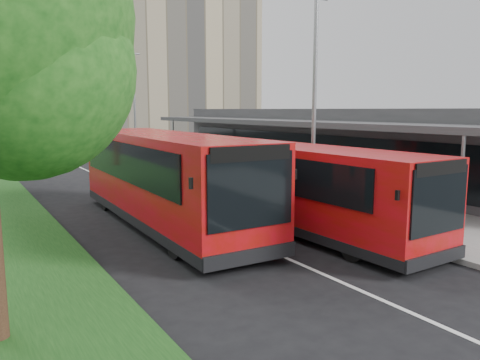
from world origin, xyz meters
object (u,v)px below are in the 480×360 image
at_px(lamp_post_near, 313,89).
at_px(bollard, 160,158).
at_px(bus_main, 304,188).
at_px(litter_bin, 236,174).
at_px(car_near, 57,143).
at_px(car_far, 22,141).
at_px(bus_second, 166,179).
at_px(lamp_post_far, 133,99).

relative_size(lamp_post_near, bollard, 8.39).
height_order(bus_main, litter_bin, bus_main).
distance_m(bollard, car_near, 19.24).
xyz_separation_m(bus_main, litter_bin, (3.14, 9.47, -0.86)).
bearing_deg(car_near, bus_main, -82.01).
bearing_deg(car_far, bus_second, -75.05).
distance_m(lamp_post_near, car_far, 42.13).
bearing_deg(bollard, bus_second, -111.28).
height_order(lamp_post_near, lamp_post_far, same).
xyz_separation_m(bus_main, bus_second, (-3.56, 3.04, 0.19)).
distance_m(lamp_post_near, bus_second, 6.36).
bearing_deg(bollard, bus_main, -97.96).
xyz_separation_m(bus_main, car_far, (-3.26, 43.49, -0.85)).
bearing_deg(lamp_post_near, lamp_post_far, 90.00).
bearing_deg(litter_bin, lamp_post_near, -99.49).
distance_m(litter_bin, car_far, 34.61).
bearing_deg(car_far, litter_bin, -63.97).
height_order(bus_second, car_near, bus_second).
bearing_deg(car_near, bollard, -73.08).
relative_size(bollard, car_far, 0.27).
xyz_separation_m(lamp_post_near, car_far, (-5.12, 41.61, -4.14)).
bearing_deg(bus_main, car_near, 89.55).
xyz_separation_m(bus_main, car_near, (-0.66, 37.96, -0.78)).
distance_m(lamp_post_far, litter_bin, 13.14).
distance_m(lamp_post_far, car_far, 22.59).
distance_m(litter_bin, bollard, 9.55).
distance_m(bus_main, bus_second, 4.69).
bearing_deg(car_near, lamp_post_far, -74.07).
bearing_deg(car_far, lamp_post_near, -67.60).
relative_size(litter_bin, bollard, 0.88).
xyz_separation_m(car_near, car_far, (-2.60, 5.53, -0.06)).
relative_size(bus_second, car_near, 2.96).
distance_m(lamp_post_far, car_near, 16.78).
height_order(lamp_post_far, bus_second, lamp_post_far).
relative_size(lamp_post_far, car_near, 2.12).
bearing_deg(car_far, lamp_post_far, -61.28).
relative_size(lamp_post_far, bus_main, 0.81).
bearing_deg(bus_second, bollard, 69.86).
height_order(bus_main, car_far, bus_main).
height_order(bollard, car_far, car_far).
bearing_deg(bus_second, bus_main, -39.33).
bearing_deg(lamp_post_far, bus_main, -94.88).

